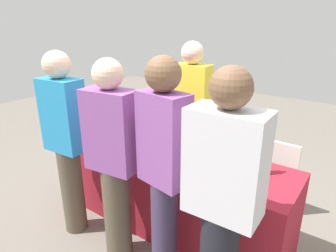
# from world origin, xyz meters

# --- Properties ---
(ground_plane) EXTENTS (12.00, 12.00, 0.00)m
(ground_plane) POSITION_xyz_m (0.00, 0.00, 0.00)
(ground_plane) COLOR slate
(tasting_table) EXTENTS (2.32, 0.67, 0.79)m
(tasting_table) POSITION_xyz_m (0.00, 0.00, 0.39)
(tasting_table) COLOR maroon
(tasting_table) RESTS_ON ground_plane
(wine_bottle_0) EXTENTS (0.08, 0.08, 0.30)m
(wine_bottle_0) POSITION_xyz_m (-0.52, 0.10, 0.90)
(wine_bottle_0) COLOR black
(wine_bottle_0) RESTS_ON tasting_table
(wine_bottle_1) EXTENTS (0.08, 0.08, 0.33)m
(wine_bottle_1) POSITION_xyz_m (-0.34, 0.15, 0.91)
(wine_bottle_1) COLOR black
(wine_bottle_1) RESTS_ON tasting_table
(wine_bottle_2) EXTENTS (0.07, 0.07, 0.31)m
(wine_bottle_2) POSITION_xyz_m (-0.23, 0.06, 0.90)
(wine_bottle_2) COLOR black
(wine_bottle_2) RESTS_ON tasting_table
(wine_bottle_3) EXTENTS (0.07, 0.07, 0.31)m
(wine_bottle_3) POSITION_xyz_m (-0.01, 0.17, 0.90)
(wine_bottle_3) COLOR black
(wine_bottle_3) RESTS_ON tasting_table
(wine_bottle_4) EXTENTS (0.08, 0.08, 0.31)m
(wine_bottle_4) POSITION_xyz_m (0.22, 0.14, 0.90)
(wine_bottle_4) COLOR black
(wine_bottle_4) RESTS_ON tasting_table
(wine_bottle_5) EXTENTS (0.07, 0.07, 0.31)m
(wine_bottle_5) POSITION_xyz_m (0.44, 0.16, 0.90)
(wine_bottle_5) COLOR black
(wine_bottle_5) RESTS_ON tasting_table
(wine_bottle_6) EXTENTS (0.06, 0.06, 0.34)m
(wine_bottle_6) POSITION_xyz_m (0.59, 0.16, 0.91)
(wine_bottle_6) COLOR black
(wine_bottle_6) RESTS_ON tasting_table
(wine_bottle_7) EXTENTS (0.07, 0.07, 0.32)m
(wine_bottle_7) POSITION_xyz_m (0.86, 0.11, 0.91)
(wine_bottle_7) COLOR black
(wine_bottle_7) RESTS_ON tasting_table
(wine_glass_0) EXTENTS (0.06, 0.06, 0.13)m
(wine_glass_0) POSITION_xyz_m (-0.84, -0.18, 0.88)
(wine_glass_0) COLOR silver
(wine_glass_0) RESTS_ON tasting_table
(wine_glass_1) EXTENTS (0.08, 0.08, 0.14)m
(wine_glass_1) POSITION_xyz_m (0.08, -0.14, 0.88)
(wine_glass_1) COLOR silver
(wine_glass_1) RESTS_ON tasting_table
(wine_glass_2) EXTENTS (0.07, 0.07, 0.13)m
(wine_glass_2) POSITION_xyz_m (0.19, -0.06, 0.88)
(wine_glass_2) COLOR silver
(wine_glass_2) RESTS_ON tasting_table
(wine_glass_3) EXTENTS (0.07, 0.07, 0.14)m
(wine_glass_3) POSITION_xyz_m (0.29, -0.07, 0.88)
(wine_glass_3) COLOR silver
(wine_glass_3) RESTS_ON tasting_table
(wine_glass_4) EXTENTS (0.07, 0.07, 0.13)m
(wine_glass_4) POSITION_xyz_m (0.54, -0.18, 0.88)
(wine_glass_4) COLOR silver
(wine_glass_4) RESTS_ON tasting_table
(server_pouring) EXTENTS (0.40, 0.24, 1.74)m
(server_pouring) POSITION_xyz_m (-0.13, 0.60, 0.96)
(server_pouring) COLOR brown
(server_pouring) RESTS_ON ground_plane
(guest_0) EXTENTS (0.39, 0.24, 1.71)m
(guest_0) POSITION_xyz_m (-0.68, -0.59, 0.94)
(guest_0) COLOR brown
(guest_0) RESTS_ON ground_plane
(guest_1) EXTENTS (0.43, 0.27, 1.69)m
(guest_1) POSITION_xyz_m (-0.10, -0.58, 0.92)
(guest_1) COLOR brown
(guest_1) RESTS_ON ground_plane
(guest_2) EXTENTS (0.38, 0.25, 1.73)m
(guest_2) POSITION_xyz_m (0.36, -0.55, 0.97)
(guest_2) COLOR #3F3351
(guest_2) RESTS_ON ground_plane
(guest_3) EXTENTS (0.45, 0.26, 1.72)m
(guest_3) POSITION_xyz_m (0.85, -0.62, 0.93)
(guest_3) COLOR black
(guest_3) RESTS_ON ground_plane
(menu_board) EXTENTS (0.56, 0.05, 0.78)m
(menu_board) POSITION_xyz_m (0.70, 0.85, 0.39)
(menu_board) COLOR white
(menu_board) RESTS_ON ground_plane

